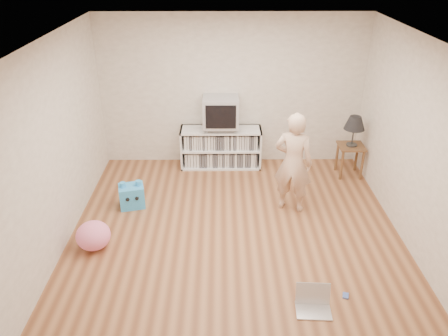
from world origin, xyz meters
The scene contains 13 objects.
ground centered at (0.00, 0.00, 0.00)m, with size 4.50×4.50×0.00m, color brown.
walls centered at (0.00, 0.00, 1.30)m, with size 4.52×4.52×2.60m.
ceiling centered at (0.00, 0.00, 2.60)m, with size 4.50×4.50×0.01m, color white.
media_unit centered at (-0.19, 2.04, 0.35)m, with size 1.40×0.45×0.70m.
dvd_deck centered at (-0.19, 2.02, 0.73)m, with size 0.45×0.35×0.07m, color gray.
crt_tv centered at (-0.19, 2.02, 1.02)m, with size 0.60×0.53×0.50m.
side_table centered at (1.99, 1.65, 0.42)m, with size 0.42×0.42×0.55m.
table_lamp centered at (1.99, 1.65, 0.94)m, with size 0.34×0.34×0.52m.
person centered at (0.84, 0.59, 0.76)m, with size 0.55×0.36×1.52m, color beige.
laptop centered at (0.81, -1.42, 0.07)m, with size 0.39×0.32×0.26m.
playing_cards centered at (1.21, -1.26, 0.01)m, with size 0.07×0.09×0.02m, color #4865C0.
plush_blue centered at (-1.53, 0.67, 0.18)m, with size 0.42×0.37×0.42m.
plush_pink centered at (-1.85, -0.34, 0.19)m, with size 0.44×0.44×0.38m, color pink.
Camera 1 is at (-0.20, -4.96, 3.57)m, focal length 35.00 mm.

